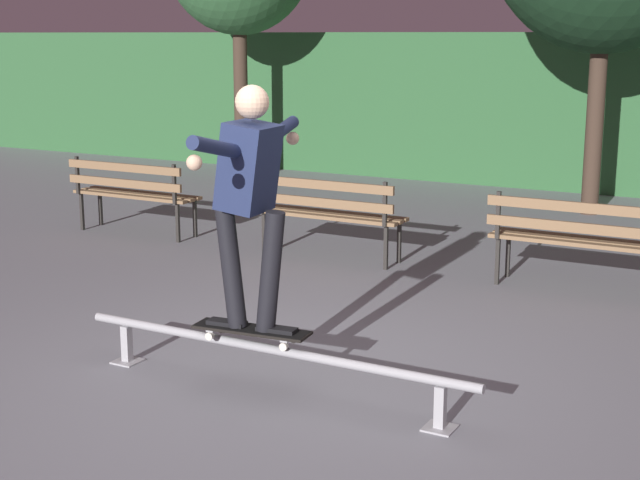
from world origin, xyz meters
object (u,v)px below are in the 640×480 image
(skateboard, at_px, (252,330))
(skateboarder, at_px, (250,187))
(grind_rail, at_px, (269,355))
(park_bench_left_center, at_px, (327,209))
(park_bench_right_center, at_px, (578,234))
(park_bench_leftmost, at_px, (132,189))

(skateboard, height_order, skateboarder, skateboarder)
(grind_rail, distance_m, skateboard, 0.19)
(park_bench_left_center, xyz_separation_m, park_bench_right_center, (2.54, 0.00, 0.00))
(skateboard, distance_m, skateboarder, 0.94)
(skateboarder, relative_size, park_bench_left_center, 0.97)
(skateboard, distance_m, park_bench_right_center, 3.59)
(skateboard, bearing_deg, skateboarder, 6.09)
(grind_rail, distance_m, park_bench_left_center, 3.64)
(park_bench_right_center, bearing_deg, park_bench_left_center, 180.00)
(grind_rail, height_order, skateboard, skateboard)
(grind_rail, relative_size, skateboarder, 1.85)
(park_bench_leftmost, distance_m, park_bench_left_center, 2.54)
(park_bench_leftmost, height_order, park_bench_right_center, same)
(skateboarder, xyz_separation_m, park_bench_left_center, (-1.27, 3.35, -0.80))
(grind_rail, xyz_separation_m, park_bench_leftmost, (-3.93, 3.35, 0.28))
(skateboard, bearing_deg, grind_rail, -0.00)
(grind_rail, relative_size, skateboard, 3.61)
(skateboarder, distance_m, park_bench_left_center, 3.67)
(grind_rail, bearing_deg, park_bench_right_center, 71.04)
(grind_rail, bearing_deg, skateboard, 180.00)
(park_bench_leftmost, bearing_deg, park_bench_right_center, 0.00)
(grind_rail, height_order, park_bench_right_center, park_bench_right_center)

